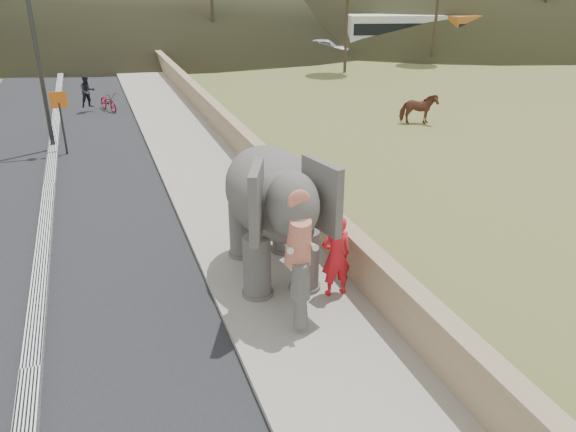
% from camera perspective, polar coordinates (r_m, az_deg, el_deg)
% --- Properties ---
extents(ground, '(160.00, 160.00, 0.00)m').
position_cam_1_polar(ground, '(11.13, 2.21, -11.79)').
color(ground, olive).
rests_on(ground, ground).
extents(road, '(7.00, 120.00, 0.03)m').
position_cam_1_polar(road, '(19.55, -23.01, 2.52)').
color(road, black).
rests_on(road, ground).
extents(median, '(0.35, 120.00, 0.22)m').
position_cam_1_polar(median, '(19.52, -23.06, 2.78)').
color(median, black).
rests_on(median, ground).
extents(walkway, '(3.00, 120.00, 0.15)m').
position_cam_1_polar(walkway, '(19.77, -8.53, 4.61)').
color(walkway, '#9E9687').
rests_on(walkway, ground).
extents(parapet, '(0.30, 120.00, 1.10)m').
position_cam_1_polar(parapet, '(19.97, -3.95, 6.45)').
color(parapet, tan).
rests_on(parapet, ground).
extents(lamppost, '(1.76, 0.36, 8.00)m').
position_cam_1_polar(lamppost, '(23.08, -23.85, 17.90)').
color(lamppost, '#302F35').
rests_on(lamppost, ground).
extents(signboard, '(0.60, 0.08, 2.40)m').
position_cam_1_polar(signboard, '(22.70, -22.12, 9.76)').
color(signboard, '#2D2D33').
rests_on(signboard, ground).
extents(cow, '(1.78, 1.21, 1.38)m').
position_cam_1_polar(cow, '(26.52, 13.12, 10.54)').
color(cow, brown).
rests_on(cow, ground).
extents(distant_car, '(4.55, 3.31, 1.44)m').
position_cam_1_polar(distant_car, '(47.47, 3.75, 16.73)').
color(distant_car, silver).
rests_on(distant_car, ground).
extents(bus_white, '(11.27, 5.34, 3.10)m').
position_cam_1_polar(bus_white, '(49.94, 12.65, 17.54)').
color(bus_white, white).
rests_on(bus_white, ground).
extents(bus_orange, '(11.19, 3.58, 3.10)m').
position_cam_1_polar(bus_orange, '(53.22, 20.42, 17.04)').
color(bus_orange, orange).
rests_on(bus_orange, ground).
extents(elephant_and_man, '(2.51, 4.34, 3.02)m').
position_cam_1_polar(elephant_and_man, '(12.24, -1.60, 0.57)').
color(elephant_and_man, '#615D58').
rests_on(elephant_and_man, ground).
extents(motorcyclist, '(1.96, 1.86, 1.81)m').
position_cam_1_polar(motorcyclist, '(29.72, -18.58, 11.34)').
color(motorcyclist, maroon).
rests_on(motorcyclist, ground).
extents(trees, '(47.28, 42.56, 9.01)m').
position_cam_1_polar(trees, '(37.12, -9.99, 19.50)').
color(trees, '#473828').
rests_on(trees, ground).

